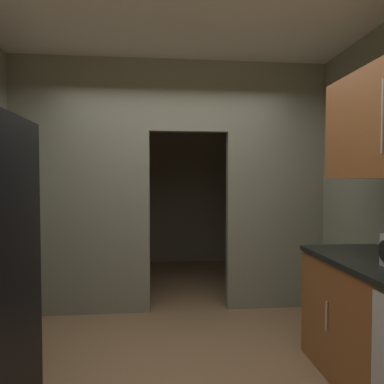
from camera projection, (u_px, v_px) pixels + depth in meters
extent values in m
cube|color=silver|center=(177.00, 13.00, 2.79)|extent=(3.91, 6.94, 0.06)
cube|color=gray|center=(82.00, 187.00, 3.77)|extent=(1.49, 0.12, 2.82)
cube|color=gray|center=(275.00, 187.00, 3.98)|extent=(1.13, 0.12, 2.82)
cube|color=gray|center=(189.00, 97.00, 3.85)|extent=(0.89, 0.12, 0.79)
cube|color=gray|center=(168.00, 184.00, 6.19)|extent=(3.51, 0.10, 2.82)
cube|color=gray|center=(50.00, 185.00, 4.87)|extent=(0.10, 2.34, 2.82)
cube|color=gray|center=(282.00, 185.00, 5.19)|extent=(0.10, 2.34, 2.82)
cylinder|color=#B7BABC|center=(326.00, 316.00, 2.51)|extent=(0.01, 0.01, 0.22)
cylinder|color=#B7BABC|center=(382.00, 116.00, 2.11)|extent=(0.01, 0.01, 0.46)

